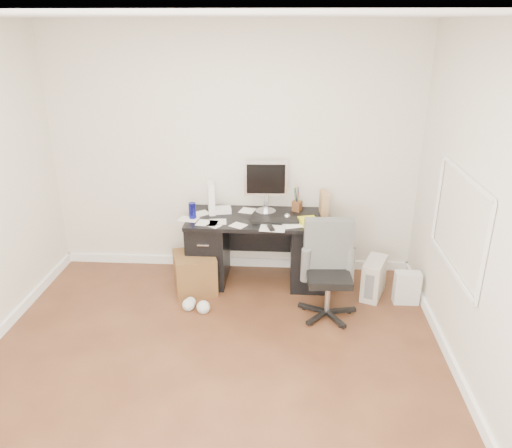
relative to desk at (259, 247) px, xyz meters
The scene contains 18 objects.
ground 1.73m from the desk, 100.29° to the right, with size 4.00×4.00×0.00m, color #452516.
room_shell 2.07m from the desk, 99.37° to the right, with size 4.02×4.02×2.71m.
desk is the anchor object (origin of this frame).
loose_papers 0.41m from the desk, 165.47° to the right, with size 1.10×0.60×0.00m, color silver, non-canonical shape.
lcd_monitor 0.66m from the desk, 65.42° to the left, with size 0.46×0.26×0.58m, color silver, non-canonical shape.
keyboard 0.42m from the desk, 31.82° to the right, with size 0.48×0.16×0.03m, color black.
computer_mouse 0.49m from the desk, ahead, with size 0.07×0.07×0.07m, color silver.
travel_mug 0.82m from the desk, behind, with size 0.08×0.08×0.17m, color navy.
white_binder 0.74m from the desk, 165.11° to the left, with size 0.13×0.28×0.32m, color white.
magazine_file 0.85m from the desk, 11.74° to the left, with size 0.11×0.21×0.25m, color #A97D51.
pen_cup 0.67m from the desk, 28.05° to the left, with size 0.11×0.11×0.27m, color #562B18, non-canonical shape.
yellow_book 0.67m from the desk, 15.91° to the right, with size 0.19×0.25×0.04m, color yellow.
paper_remote 0.50m from the desk, 62.66° to the right, with size 0.25×0.20×0.02m, color silver, non-canonical shape.
office_chair 0.97m from the desk, 43.51° to the right, with size 0.54×0.54×0.95m, color #4F5250, non-canonical shape.
pc_tower 1.25m from the desk, 11.96° to the right, with size 0.18×0.40×0.40m, color beige.
shopping_bag 1.59m from the desk, 14.19° to the right, with size 0.25×0.18×0.34m, color silver.
wicker_basket 0.73m from the desk, 158.18° to the right, with size 0.42×0.42×0.42m, color #4E2F17.
desk_printer 0.72m from the desk, ahead, with size 0.31×0.25×0.18m, color slate.
Camera 1 is at (0.58, -3.24, 2.67)m, focal length 35.00 mm.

